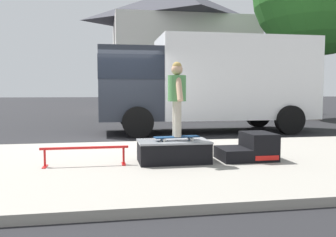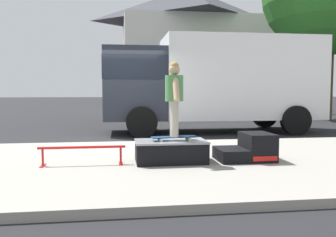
{
  "view_description": "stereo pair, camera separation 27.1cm",
  "coord_description": "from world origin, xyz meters",
  "px_view_note": "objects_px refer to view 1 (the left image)",
  "views": [
    {
      "loc": [
        -0.34,
        -9.17,
        1.34
      ],
      "look_at": [
        0.93,
        -1.94,
        0.78
      ],
      "focal_mm": 38.33,
      "sensor_mm": 36.0,
      "label": 1
    },
    {
      "loc": [
        -0.07,
        -9.21,
        1.34
      ],
      "look_at": [
        0.93,
        -1.94,
        0.78
      ],
      "focal_mm": 38.33,
      "sensor_mm": 36.0,
      "label": 2
    }
  ],
  "objects_px": {
    "grind_rail": "(85,151)",
    "box_truck": "(205,80)",
    "skateboard": "(177,137)",
    "skater_kid": "(177,93)",
    "kicker_ramp": "(251,148)",
    "skate_box": "(173,150)"
  },
  "relations": [
    {
      "from": "kicker_ramp",
      "to": "skater_kid",
      "type": "height_order",
      "value": "skater_kid"
    },
    {
      "from": "skater_kid",
      "to": "grind_rail",
      "type": "bearing_deg",
      "value": -178.98
    },
    {
      "from": "kicker_ramp",
      "to": "grind_rail",
      "type": "height_order",
      "value": "kicker_ramp"
    },
    {
      "from": "kicker_ramp",
      "to": "box_truck",
      "type": "distance_m",
      "value": 5.6
    },
    {
      "from": "kicker_ramp",
      "to": "grind_rail",
      "type": "relative_size",
      "value": 0.68
    },
    {
      "from": "grind_rail",
      "to": "skateboard",
      "type": "distance_m",
      "value": 1.56
    },
    {
      "from": "kicker_ramp",
      "to": "skateboard",
      "type": "height_order",
      "value": "kicker_ramp"
    },
    {
      "from": "skate_box",
      "to": "skater_kid",
      "type": "height_order",
      "value": "skater_kid"
    },
    {
      "from": "grind_rail",
      "to": "box_truck",
      "type": "distance_m",
      "value": 6.63
    },
    {
      "from": "kicker_ramp",
      "to": "skater_kid",
      "type": "distance_m",
      "value": 1.67
    },
    {
      "from": "kicker_ramp",
      "to": "skateboard",
      "type": "xyz_separation_m",
      "value": [
        -1.35,
        -0.01,
        0.23
      ]
    },
    {
      "from": "skateboard",
      "to": "skater_kid",
      "type": "xyz_separation_m",
      "value": [
        0.0,
        0.0,
        0.76
      ]
    },
    {
      "from": "grind_rail",
      "to": "kicker_ramp",
      "type": "bearing_deg",
      "value": 0.69
    },
    {
      "from": "grind_rail",
      "to": "box_truck",
      "type": "xyz_separation_m",
      "value": [
        3.58,
        5.41,
        1.34
      ]
    },
    {
      "from": "grind_rail",
      "to": "skater_kid",
      "type": "relative_size",
      "value": 1.12
    },
    {
      "from": "box_truck",
      "to": "kicker_ramp",
      "type": "bearing_deg",
      "value": -97.29
    },
    {
      "from": "skate_box",
      "to": "box_truck",
      "type": "relative_size",
      "value": 0.18
    },
    {
      "from": "skateboard",
      "to": "skate_box",
      "type": "bearing_deg",
      "value": 172.24
    },
    {
      "from": "skate_box",
      "to": "skateboard",
      "type": "height_order",
      "value": "skateboard"
    },
    {
      "from": "skateboard",
      "to": "skater_kid",
      "type": "bearing_deg",
      "value": 0.0
    },
    {
      "from": "skateboard",
      "to": "box_truck",
      "type": "bearing_deg",
      "value": 69.32
    },
    {
      "from": "skate_box",
      "to": "kicker_ramp",
      "type": "relative_size",
      "value": 1.25
    }
  ]
}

